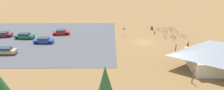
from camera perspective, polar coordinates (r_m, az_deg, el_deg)
ground at (r=53.34m, az=8.41°, el=0.69°), size 160.00×160.00×0.00m
parking_lot_asphalt at (r=57.02m, az=-18.81°, el=1.18°), size 38.39×28.81×0.05m
trash_bin at (r=62.69m, az=10.38°, el=4.38°), size 0.60×0.60×0.90m
lot_sign at (r=56.74m, az=3.19°, el=3.80°), size 0.56×0.08×2.20m
pine_west at (r=25.88m, az=-1.76°, el=-10.89°), size 2.85×2.85×8.21m
bicycle_yellow_lone_west at (r=56.88m, az=13.73°, el=2.08°), size 0.53×1.71×0.79m
bicycle_orange_yard_right at (r=61.01m, az=16.55°, el=3.22°), size 0.79×1.53×0.89m
bicycle_blue_trailside at (r=58.23m, az=15.36°, el=2.41°), size 1.25×1.27×0.81m
bicycle_green_by_bin at (r=63.77m, az=13.62°, el=4.32°), size 1.71×0.48×0.80m
bicycle_purple_yard_left at (r=59.55m, az=11.07°, el=3.24°), size 0.70×1.57×0.79m
bicycle_silver_near_porch at (r=62.21m, az=15.15°, el=3.75°), size 0.71×1.65×0.85m
bicycle_teal_mid_cluster at (r=56.58m, az=16.05°, el=1.76°), size 1.25×1.40×0.87m
bicycle_white_yard_front at (r=62.64m, az=10.44°, el=4.30°), size 0.51×1.66×0.90m
bicycle_black_near_sign at (r=60.64m, az=13.57°, el=3.42°), size 1.54×0.85×0.87m
bicycle_red_lone_east at (r=58.63m, az=18.04°, el=2.25°), size 1.55×1.07×0.84m
bicycle_yellow_front_row at (r=62.10m, az=12.06°, el=3.99°), size 0.67×1.70×0.86m
bicycle_orange_yard_center at (r=64.07m, az=15.36°, el=4.26°), size 1.72×0.59×0.86m
car_red_aisle_side at (r=59.20m, az=-13.17°, el=3.31°), size 4.44×2.17×1.31m
car_blue_near_entry at (r=54.57m, az=-17.47°, el=1.20°), size 4.56×1.78×1.37m
car_green_end_stall at (r=59.19m, az=-21.93°, el=2.27°), size 4.76×2.08×1.41m
car_maroon_mid_lot at (r=62.74m, az=-26.68°, el=2.52°), size 4.77×2.37×1.28m
car_tan_back_corner at (r=51.65m, az=-26.13°, el=-1.33°), size 4.55×1.71×1.46m
visitor_by_pavilion at (r=53.03m, az=19.27°, el=0.46°), size 0.40×0.40×1.61m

